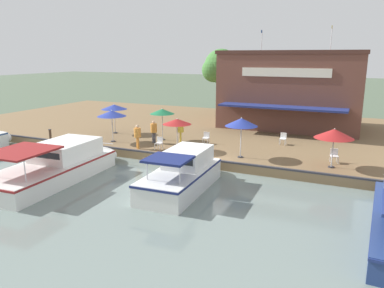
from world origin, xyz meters
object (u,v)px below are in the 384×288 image
object	(u,v)px
tree_downstream_bank	(219,68)
patio_umbrella_near_quay_edge	(177,122)
waterfront_restaurant	(292,89)
patio_umbrella_mid_patio_left	(162,111)
motorboat_second_along	(62,164)
person_near_entrance	(180,129)
patio_umbrella_mid_patio_right	(241,122)
cafe_chair_mid_patio	(283,138)
cafe_chair_far_corner_seat	(159,142)
patio_umbrella_far_corner	(114,107)
motorboat_fourth_along	(186,172)
person_at_quay_edge	(154,129)
cafe_chair_back_row_seat	(206,137)
person_mid_patio	(137,134)
patio_umbrella_by_entrance	(112,113)
mooring_post	(50,134)
patio_umbrella_back_row	(334,134)
cafe_chair_beside_entrance	(334,155)

from	to	relation	value
tree_downstream_bank	patio_umbrella_near_quay_edge	bearing A→B (deg)	11.34
waterfront_restaurant	tree_downstream_bank	size ratio (longest dim) A/B	1.72
patio_umbrella_mid_patio_left	motorboat_second_along	bearing A→B (deg)	-11.04
waterfront_restaurant	person_near_entrance	size ratio (longest dim) A/B	7.19
patio_umbrella_mid_patio_right	cafe_chair_mid_patio	distance (m)	5.37
cafe_chair_far_corner_seat	tree_downstream_bank	size ratio (longest dim) A/B	0.12
patio_umbrella_far_corner	patio_umbrella_mid_patio_right	world-z (taller)	patio_umbrella_mid_patio_right
cafe_chair_mid_patio	motorboat_fourth_along	distance (m)	10.29
patio_umbrella_mid_patio_right	motorboat_second_along	world-z (taller)	patio_umbrella_mid_patio_right
motorboat_second_along	person_at_quay_edge	bearing A→B (deg)	167.75
waterfront_restaurant	motorboat_fourth_along	size ratio (longest dim) A/B	1.72
patio_umbrella_far_corner	cafe_chair_back_row_seat	distance (m)	8.57
cafe_chair_far_corner_seat	person_at_quay_edge	xyz separation A→B (m)	(-1.46, -1.28, 0.57)
person_mid_patio	motorboat_fourth_along	distance (m)	7.21
cafe_chair_mid_patio	person_mid_patio	world-z (taller)	person_mid_patio
motorboat_fourth_along	patio_umbrella_mid_patio_right	bearing A→B (deg)	164.14
patio_umbrella_mid_patio_left	patio_umbrella_by_entrance	bearing A→B (deg)	-55.68
waterfront_restaurant	person_at_quay_edge	bearing A→B (deg)	-35.27
cafe_chair_far_corner_seat	person_at_quay_edge	world-z (taller)	person_at_quay_edge
patio_umbrella_by_entrance	cafe_chair_far_corner_seat	xyz separation A→B (m)	(0.54, 4.31, -1.67)
mooring_post	patio_umbrella_far_corner	bearing A→B (deg)	144.79
cafe_chair_far_corner_seat	mooring_post	bearing A→B (deg)	-83.85
person_at_quay_edge	mooring_post	world-z (taller)	person_at_quay_edge
patio_umbrella_near_quay_edge	person_near_entrance	bearing A→B (deg)	-159.26
cafe_chair_back_row_seat	motorboat_fourth_along	size ratio (longest dim) A/B	0.12
patio_umbrella_back_row	person_mid_patio	bearing A→B (deg)	-85.86
person_mid_patio	cafe_chair_mid_patio	bearing A→B (deg)	121.88
patio_umbrella_far_corner	patio_umbrella_near_quay_edge	size ratio (longest dim) A/B	1.10
cafe_chair_back_row_seat	person_near_entrance	xyz separation A→B (m)	(0.59, -1.81, 0.58)
patio_umbrella_near_quay_edge	motorboat_fourth_along	xyz separation A→B (m)	(5.02, 3.08, -1.72)
cafe_chair_back_row_seat	person_near_entrance	world-z (taller)	person_near_entrance
person_at_quay_edge	person_mid_patio	distance (m)	1.98
cafe_chair_mid_patio	cafe_chair_far_corner_seat	size ratio (longest dim) A/B	1.00
mooring_post	patio_umbrella_by_entrance	bearing A→B (deg)	107.67
patio_umbrella_mid_patio_right	person_near_entrance	bearing A→B (deg)	-111.06
cafe_chair_beside_entrance	person_at_quay_edge	xyz separation A→B (m)	(0.06, -12.58, 0.57)
motorboat_second_along	cafe_chair_far_corner_seat	bearing A→B (deg)	154.61
patio_umbrella_mid_patio_right	patio_umbrella_back_row	bearing A→B (deg)	91.29
patio_umbrella_far_corner	cafe_chair_mid_patio	world-z (taller)	patio_umbrella_far_corner
patio_umbrella_by_entrance	mooring_post	world-z (taller)	patio_umbrella_by_entrance
cafe_chair_back_row_seat	motorboat_fourth_along	xyz separation A→B (m)	(7.67, 2.05, -0.21)
patio_umbrella_back_row	person_at_quay_edge	size ratio (longest dim) A/B	1.39
patio_umbrella_far_corner	tree_downstream_bank	xyz separation A→B (m)	(-13.81, 3.99, 2.85)
cafe_chair_mid_patio	motorboat_fourth_along	world-z (taller)	motorboat_fourth_along
cafe_chair_beside_entrance	motorboat_second_along	distance (m)	16.20
patio_umbrella_by_entrance	cafe_chair_far_corner_seat	world-z (taller)	patio_umbrella_by_entrance
waterfront_restaurant	person_near_entrance	world-z (taller)	waterfront_restaurant
person_near_entrance	mooring_post	distance (m)	10.14
patio_umbrella_far_corner	motorboat_fourth_along	xyz separation A→B (m)	(8.01, 10.44, -1.93)
cafe_chair_mid_patio	motorboat_second_along	xyz separation A→B (m)	(11.23, -10.44, -0.24)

